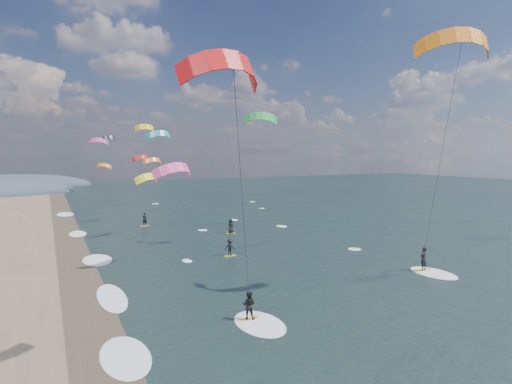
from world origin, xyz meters
name	(u,v)px	position (x,y,z in m)	size (l,w,h in m)	color
ground	(389,362)	(0.00, 0.00, 0.00)	(260.00, 260.00, 0.00)	black
wet_sand_strip	(93,329)	(-12.00, 10.00, 0.00)	(3.00, 240.00, 0.00)	#382D23
kitesurfer_near_a	(456,86)	(10.25, 5.33, 14.05)	(8.15, 9.27, 17.90)	yellow
kitesurfer_near_b	(242,164)	(-6.02, 3.23, 9.26)	(7.00, 8.44, 14.39)	yellow
far_kitesurfers	(208,232)	(1.99, 30.13, 0.85)	(9.32, 20.68, 1.78)	yellow
bg_kite_field	(141,148)	(-0.40, 54.14, 10.28)	(14.48, 74.42, 7.77)	red
shoreline_surf	(105,299)	(-10.80, 14.75, 0.00)	(2.40, 79.40, 0.11)	white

